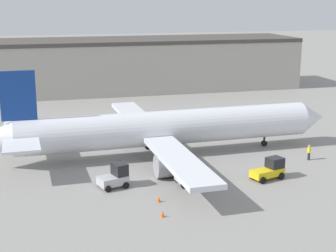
% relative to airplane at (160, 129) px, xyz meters
% --- Properties ---
extents(ground_plane, '(400.00, 400.00, 0.00)m').
position_rel_airplane_xyz_m(ground_plane, '(0.93, 0.03, -3.10)').
color(ground_plane, gray).
extents(terminal_building, '(65.47, 15.29, 9.96)m').
position_rel_airplane_xyz_m(terminal_building, '(4.45, 43.53, 1.89)').
color(terminal_building, '#ADA89E').
rests_on(terminal_building, ground_plane).
extents(airplane, '(41.80, 35.80, 10.44)m').
position_rel_airplane_xyz_m(airplane, '(0.00, 0.00, 0.00)').
color(airplane, silver).
rests_on(airplane, ground_plane).
extents(ground_crew_worker, '(0.39, 0.39, 1.77)m').
position_rel_airplane_xyz_m(ground_crew_worker, '(15.73, -5.92, -2.15)').
color(ground_crew_worker, '#1E2338').
rests_on(ground_crew_worker, ground_plane).
extents(baggage_tug, '(3.79, 2.62, 2.11)m').
position_rel_airplane_xyz_m(baggage_tug, '(8.78, -10.47, -2.13)').
color(baggage_tug, yellow).
rests_on(baggage_tug, ground_plane).
extents(belt_loader_truck, '(3.02, 2.30, 1.99)m').
position_rel_airplane_xyz_m(belt_loader_truck, '(0.87, -10.05, -2.14)').
color(belt_loader_truck, '#B2B2B7').
rests_on(belt_loader_truck, ground_plane).
extents(pushback_tug, '(3.13, 2.72, 2.28)m').
position_rel_airplane_xyz_m(pushback_tug, '(-6.62, -8.89, -2.08)').
color(pushback_tug, '#B2B2B7').
rests_on(pushback_tug, ground_plane).
extents(safety_cone_near, '(0.36, 0.36, 0.55)m').
position_rel_airplane_xyz_m(safety_cone_near, '(-3.44, -13.62, -2.82)').
color(safety_cone_near, '#EF590F').
rests_on(safety_cone_near, ground_plane).
extents(safety_cone_far, '(0.36, 0.36, 0.55)m').
position_rel_airplane_xyz_m(safety_cone_far, '(-3.88, -16.82, -2.82)').
color(safety_cone_far, '#EF590F').
rests_on(safety_cone_far, ground_plane).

